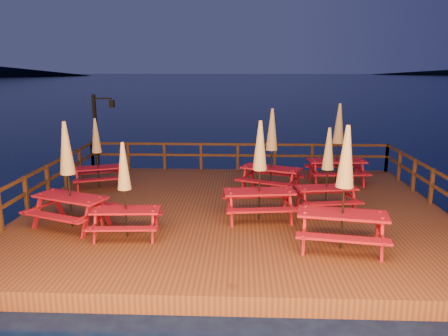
# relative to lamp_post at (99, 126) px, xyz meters

# --- Properties ---
(ground) EXTENTS (500.00, 500.00, 0.00)m
(ground) POSITION_rel_lamp_post_xyz_m (5.39, -4.55, -2.20)
(ground) COLOR #050D33
(ground) RESTS_ON ground
(deck) EXTENTS (12.00, 10.00, 0.40)m
(deck) POSITION_rel_lamp_post_xyz_m (5.39, -4.55, -2.00)
(deck) COLOR #4F2A19
(deck) RESTS_ON ground
(deck_piles) EXTENTS (11.44, 9.44, 1.40)m
(deck_piles) POSITION_rel_lamp_post_xyz_m (5.39, -4.55, -2.50)
(deck_piles) COLOR #391E12
(deck_piles) RESTS_ON ground
(railing) EXTENTS (11.80, 9.75, 1.10)m
(railing) POSITION_rel_lamp_post_xyz_m (5.39, -2.77, -1.03)
(railing) COLOR #391E12
(railing) RESTS_ON deck
(lamp_post) EXTENTS (0.85, 0.18, 3.00)m
(lamp_post) POSITION_rel_lamp_post_xyz_m (0.00, 0.00, 0.00)
(lamp_post) COLOR black
(lamp_post) RESTS_ON deck
(picnic_table_0) EXTENTS (2.36, 2.17, 2.74)m
(picnic_table_0) POSITION_rel_lamp_post_xyz_m (1.16, -6.16, -0.37)
(picnic_table_0) COLOR maroon
(picnic_table_0) RESTS_ON deck
(picnic_table_1) EXTENTS (2.08, 1.75, 2.82)m
(picnic_table_1) POSITION_rel_lamp_post_xyz_m (8.89, -1.60, -0.33)
(picnic_table_1) COLOR maroon
(picnic_table_1) RESTS_ON deck
(picnic_table_2) EXTENTS (2.06, 1.77, 2.69)m
(picnic_table_2) POSITION_rel_lamp_post_xyz_m (6.02, -5.43, -0.40)
(picnic_table_2) COLOR maroon
(picnic_table_2) RESTS_ON deck
(picnic_table_3) EXTENTS (1.89, 1.64, 2.42)m
(picnic_table_3) POSITION_rel_lamp_post_xyz_m (7.96, -4.68, -0.54)
(picnic_table_3) COLOR maroon
(picnic_table_3) RESTS_ON deck
(picnic_table_4) EXTENTS (1.71, 1.44, 2.34)m
(picnic_table_4) POSITION_rel_lamp_post_xyz_m (2.76, -6.79, -0.58)
(picnic_table_4) COLOR maroon
(picnic_table_4) RESTS_ON deck
(picnic_table_5) EXTENTS (2.23, 1.94, 2.83)m
(picnic_table_5) POSITION_rel_lamp_post_xyz_m (7.82, -7.28, -0.33)
(picnic_table_5) COLOR maroon
(picnic_table_5) RESTS_ON deck
(picnic_table_6) EXTENTS (2.04, 1.87, 2.38)m
(picnic_table_6) POSITION_rel_lamp_post_xyz_m (0.67, -2.44, -0.56)
(picnic_table_6) COLOR maroon
(picnic_table_6) RESTS_ON deck
(picnic_table_7) EXTENTS (2.38, 2.20, 2.75)m
(picnic_table_7) POSITION_rel_lamp_post_xyz_m (6.51, -2.74, -0.37)
(picnic_table_7) COLOR maroon
(picnic_table_7) RESTS_ON deck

